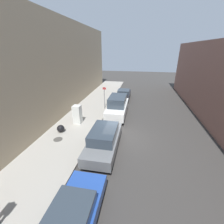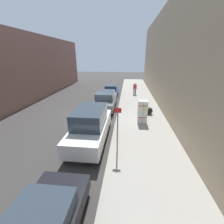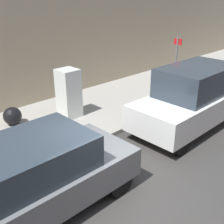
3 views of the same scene
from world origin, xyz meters
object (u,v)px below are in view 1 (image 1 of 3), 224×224
(parked_sedan_dark, at_px, (124,94))
(trash_bag, at_px, (61,129))
(discarded_refrigerator, at_px, (77,114))
(street_sign_post, at_px, (104,97))
(parked_van_white, at_px, (117,106))
(parked_hatchback_blue, at_px, (74,216))
(parked_suv_gray, at_px, (104,140))

(parked_sedan_dark, bearing_deg, trash_bag, -111.36)
(discarded_refrigerator, relative_size, trash_bag, 2.82)
(street_sign_post, relative_size, trash_bag, 4.20)
(discarded_refrigerator, bearing_deg, parked_sedan_dark, 68.97)
(street_sign_post, xyz_separation_m, parked_van_white, (1.75, -1.32, -0.56))
(discarded_refrigerator, distance_m, parked_hatchback_blue, 9.27)
(discarded_refrigerator, xyz_separation_m, parked_hatchback_blue, (3.40, -8.61, -0.31))
(trash_bag, distance_m, parked_sedan_dark, 11.50)
(parked_van_white, bearing_deg, street_sign_post, 143.06)
(parked_hatchback_blue, bearing_deg, parked_suv_gray, 90.00)
(street_sign_post, bearing_deg, parked_sedan_dark, 69.46)
(trash_bag, height_order, parked_sedan_dark, parked_sedan_dark)
(discarded_refrigerator, relative_size, parked_sedan_dark, 0.40)
(trash_bag, xyz_separation_m, parked_sedan_dark, (4.19, 10.70, 0.24))
(street_sign_post, xyz_separation_m, parked_hatchback_blue, (1.75, -12.79, -0.90))
(discarded_refrigerator, bearing_deg, parked_suv_gray, -45.52)
(discarded_refrigerator, xyz_separation_m, trash_bag, (-0.78, -1.86, -0.57))
(parked_van_white, bearing_deg, parked_sedan_dark, 90.00)
(discarded_refrigerator, distance_m, parked_suv_gray, 4.86)
(trash_bag, bearing_deg, discarded_refrigerator, 67.08)
(parked_suv_gray, height_order, parked_sedan_dark, parked_suv_gray)
(discarded_refrigerator, distance_m, trash_bag, 2.09)
(parked_hatchback_blue, bearing_deg, discarded_refrigerator, 111.55)
(discarded_refrigerator, height_order, parked_sedan_dark, discarded_refrigerator)
(trash_bag, distance_m, parked_hatchback_blue, 7.95)
(discarded_refrigerator, height_order, parked_suv_gray, discarded_refrigerator)
(street_sign_post, relative_size, parked_van_white, 0.51)
(street_sign_post, xyz_separation_m, trash_bag, (-2.44, -6.03, -1.16))
(parked_suv_gray, bearing_deg, parked_hatchback_blue, -90.00)
(trash_bag, xyz_separation_m, parked_hatchback_blue, (4.19, -6.76, 0.26))
(street_sign_post, distance_m, trash_bag, 6.61)
(parked_hatchback_blue, height_order, parked_sedan_dark, parked_hatchback_blue)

